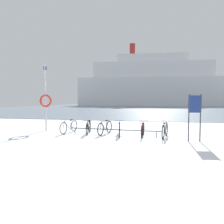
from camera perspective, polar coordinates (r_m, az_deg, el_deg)
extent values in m
cube|color=silver|center=(6.64, 2.62, -12.74)|extent=(80.00, 22.00, 0.08)
cube|color=slate|center=(72.33, 11.03, 1.76)|extent=(80.00, 110.00, 0.08)
cube|color=#47474C|center=(17.43, 8.43, -2.73)|extent=(80.00, 0.50, 0.05)
cylinder|color=#4C5156|center=(10.34, 0.47, -5.14)|extent=(4.90, 0.32, 0.05)
cylinder|color=#4C5156|center=(11.12, -10.66, -5.33)|extent=(0.04, 0.04, 0.28)
cylinder|color=#4C5156|center=(10.04, 12.82, -6.28)|extent=(0.04, 0.04, 0.28)
torus|color=black|center=(10.89, -13.93, -4.57)|extent=(0.15, 0.64, 0.65)
torus|color=black|center=(11.76, -10.94, -3.96)|extent=(0.15, 0.64, 0.65)
cylinder|color=silver|center=(11.16, -12.91, -3.76)|extent=(0.13, 0.55, 0.55)
cylinder|color=silver|center=(11.44, -11.94, -3.69)|extent=(0.07, 0.20, 0.49)
cylinder|color=silver|center=(11.19, -12.70, -2.50)|extent=(0.15, 0.68, 0.08)
cylinder|color=silver|center=(11.58, -11.53, -4.44)|extent=(0.11, 0.46, 0.18)
cylinder|color=silver|center=(10.90, -13.82, -3.55)|extent=(0.05, 0.12, 0.39)
cube|color=black|center=(11.48, -11.74, -2.26)|extent=(0.11, 0.21, 0.05)
cylinder|color=silver|center=(10.91, -13.72, -2.27)|extent=(0.46, 0.10, 0.02)
torus|color=black|center=(10.29, -7.24, -4.96)|extent=(0.16, 0.65, 0.65)
torus|color=black|center=(11.26, -6.46, -4.24)|extent=(0.16, 0.65, 0.65)
cylinder|color=#1E2328|center=(10.59, -6.98, -4.09)|extent=(0.13, 0.52, 0.55)
cylinder|color=#1E2328|center=(10.91, -6.72, -3.99)|extent=(0.07, 0.19, 0.49)
cylinder|color=#1E2328|center=(10.63, -6.93, -2.76)|extent=(0.15, 0.64, 0.08)
cylinder|color=#1E2328|center=(11.06, -6.61, -4.76)|extent=(0.11, 0.43, 0.18)
cylinder|color=#1E2328|center=(10.30, -7.22, -3.89)|extent=(0.05, 0.11, 0.38)
cube|color=black|center=(10.95, -6.68, -2.50)|extent=(0.11, 0.21, 0.05)
cylinder|color=#1E2328|center=(10.31, -7.20, -2.55)|extent=(0.46, 0.11, 0.02)
torus|color=black|center=(10.13, -3.35, -5.01)|extent=(0.19, 0.66, 0.67)
torus|color=black|center=(11.08, -0.83, -4.29)|extent=(0.19, 0.66, 0.67)
cylinder|color=gray|center=(10.42, -2.48, -4.12)|extent=(0.15, 0.55, 0.56)
cylinder|color=gray|center=(10.73, -1.66, -4.03)|extent=(0.08, 0.20, 0.50)
cylinder|color=gray|center=(10.46, -2.29, -2.73)|extent=(0.18, 0.68, 0.08)
cylinder|color=gray|center=(10.88, -1.33, -4.83)|extent=(0.13, 0.46, 0.18)
cylinder|color=gray|center=(10.14, -3.25, -3.90)|extent=(0.06, 0.12, 0.39)
cube|color=black|center=(10.77, -1.48, -2.47)|extent=(0.12, 0.21, 0.05)
cylinder|color=gray|center=(10.15, -3.15, -2.51)|extent=(0.45, 0.12, 0.02)
torus|color=black|center=(10.68, 2.18, -4.65)|extent=(0.16, 0.64, 0.64)
torus|color=black|center=(9.64, 2.18, -5.51)|extent=(0.16, 0.64, 0.64)
cylinder|color=#3359B2|center=(10.33, 2.18, -4.30)|extent=(0.13, 0.55, 0.54)
cylinder|color=#3359B2|center=(9.99, 2.18, -4.68)|extent=(0.07, 0.20, 0.48)
cylinder|color=#3359B2|center=(10.22, 2.19, -3.05)|extent=(0.15, 0.68, 0.08)
cylinder|color=#3359B2|center=(9.87, 2.18, -5.73)|extent=(0.11, 0.46, 0.18)
cylinder|color=#3359B2|center=(10.62, 2.19, -3.69)|extent=(0.05, 0.12, 0.38)
cube|color=black|center=(9.88, 2.19, -3.17)|extent=(0.11, 0.21, 0.05)
cylinder|color=#3359B2|center=(10.55, 2.19, -2.46)|extent=(0.46, 0.10, 0.02)
torus|color=black|center=(10.53, 9.13, -4.79)|extent=(0.07, 0.64, 0.64)
torus|color=black|center=(9.52, 8.69, -5.65)|extent=(0.07, 0.64, 0.64)
cylinder|color=#B22D2D|center=(10.19, 9.00, -4.43)|extent=(0.05, 0.54, 0.54)
cylinder|color=#B22D2D|center=(9.86, 8.86, -4.82)|extent=(0.04, 0.19, 0.48)
cylinder|color=#B22D2D|center=(10.09, 8.98, -3.17)|extent=(0.05, 0.67, 0.08)
cylinder|color=#B22D2D|center=(9.75, 8.78, -5.87)|extent=(0.05, 0.45, 0.18)
cylinder|color=#B22D2D|center=(10.47, 9.13, -3.83)|extent=(0.04, 0.11, 0.38)
cube|color=black|center=(9.75, 8.84, -3.28)|extent=(0.08, 0.20, 0.05)
cylinder|color=#B22D2D|center=(10.41, 9.12, -2.58)|extent=(0.46, 0.04, 0.02)
torus|color=black|center=(10.38, 15.52, -4.85)|extent=(0.19, 0.69, 0.69)
torus|color=black|center=(9.37, 14.64, -5.71)|extent=(0.19, 0.69, 0.69)
cylinder|color=gray|center=(10.04, 15.27, -4.41)|extent=(0.15, 0.54, 0.58)
cylinder|color=gray|center=(9.71, 14.98, -4.81)|extent=(0.07, 0.19, 0.52)
cylinder|color=gray|center=(9.93, 15.22, -3.01)|extent=(0.17, 0.67, 0.08)
cylinder|color=gray|center=(9.60, 14.84, -5.97)|extent=(0.13, 0.45, 0.19)
cylinder|color=gray|center=(10.32, 15.51, -3.77)|extent=(0.06, 0.12, 0.41)
cube|color=black|center=(9.60, 14.94, -3.12)|extent=(0.12, 0.21, 0.05)
cylinder|color=gray|center=(10.25, 15.50, -2.40)|extent=(0.46, 0.12, 0.02)
cylinder|color=#33383D|center=(9.23, 21.39, -1.64)|extent=(0.05, 0.05, 2.08)
cylinder|color=#33383D|center=(9.39, 24.28, -1.63)|extent=(0.05, 0.05, 2.08)
cube|color=navy|center=(9.28, 22.93, 2.14)|extent=(0.55, 0.11, 0.75)
cylinder|color=silver|center=(12.45, -18.73, 4.00)|extent=(0.08, 0.08, 3.98)
cylinder|color=white|center=(12.49, -18.80, 7.66)|extent=(0.09, 0.09, 0.30)
torus|color=red|center=(12.45, -18.71, 3.09)|extent=(0.78, 0.12, 0.78)
cube|color=navy|center=(12.60, -18.88, 11.94)|extent=(0.20, 0.03, 0.20)
cube|color=white|center=(76.35, 12.27, 5.69)|extent=(57.38, 16.61, 10.22)
cube|color=white|center=(76.98, 11.28, 11.61)|extent=(43.14, 13.59, 5.62)
cube|color=white|center=(77.71, 11.31, 14.70)|extent=(26.08, 10.32, 2.86)
cylinder|color=#A52626|center=(78.31, 5.93, 17.46)|extent=(2.06, 2.06, 4.60)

